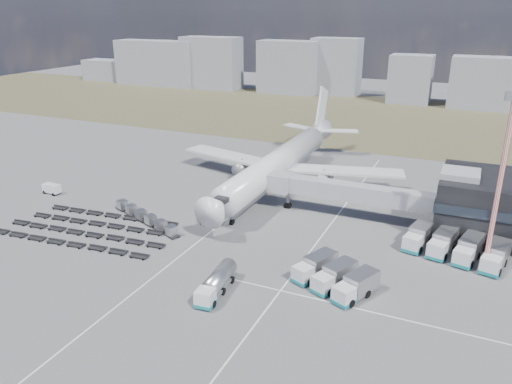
% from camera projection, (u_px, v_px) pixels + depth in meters
% --- Properties ---
extents(ground, '(420.00, 420.00, 0.00)m').
position_uv_depth(ground, '(207.00, 245.00, 81.14)').
color(ground, '#565659').
rests_on(ground, ground).
extents(grass_strip, '(420.00, 90.00, 0.01)m').
position_uv_depth(grass_strip, '(362.00, 117.00, 175.15)').
color(grass_strip, '#463D2A').
rests_on(grass_strip, ground).
extents(lane_markings, '(47.12, 110.00, 0.01)m').
position_uv_depth(lane_markings, '(270.00, 249.00, 79.94)').
color(lane_markings, silver).
rests_on(lane_markings, ground).
extents(jet_bridge, '(30.30, 3.80, 7.05)m').
position_uv_depth(jet_bridge, '(338.00, 190.00, 90.72)').
color(jet_bridge, '#939399').
rests_on(jet_bridge, ground).
extents(airliner, '(51.59, 64.53, 17.62)m').
position_uv_depth(airliner, '(281.00, 161.00, 106.96)').
color(airliner, silver).
rests_on(airliner, ground).
extents(skyline, '(305.90, 22.43, 23.89)m').
position_uv_depth(skyline, '(387.00, 76.00, 202.98)').
color(skyline, gray).
rests_on(skyline, ground).
extents(fuel_tanker, '(3.18, 9.58, 3.04)m').
position_uv_depth(fuel_tanker, '(216.00, 283.00, 67.13)').
color(fuel_tanker, silver).
rests_on(fuel_tanker, ground).
extents(pushback_tug, '(3.74, 2.54, 1.53)m').
position_uv_depth(pushback_tug, '(210.00, 220.00, 88.99)').
color(pushback_tug, silver).
rests_on(pushback_tug, ground).
extents(utility_van, '(3.90, 1.90, 2.08)m').
position_uv_depth(utility_van, '(52.00, 189.00, 103.12)').
color(utility_van, silver).
rests_on(utility_van, ground).
extents(catering_truck, '(3.94, 5.82, 2.47)m').
position_uv_depth(catering_truck, '(295.00, 176.00, 110.17)').
color(catering_truck, silver).
rests_on(catering_truck, ground).
extents(service_trucks_near, '(11.93, 10.70, 2.98)m').
position_uv_depth(service_trucks_near, '(335.00, 276.00, 68.62)').
color(service_trucks_near, silver).
rests_on(service_trucks_near, ground).
extents(service_trucks_far, '(15.71, 10.90, 3.18)m').
position_uv_depth(service_trucks_far, '(456.00, 246.00, 77.06)').
color(service_trucks_far, silver).
rests_on(service_trucks_far, ground).
extents(uld_row, '(18.18, 8.65, 1.72)m').
position_uv_depth(uld_row, '(146.00, 217.00, 89.34)').
color(uld_row, black).
rests_on(uld_row, ground).
extents(baggage_dollies, '(31.63, 16.43, 0.70)m').
position_uv_depth(baggage_dollies, '(89.00, 228.00, 86.55)').
color(baggage_dollies, black).
rests_on(baggage_dollies, ground).
extents(floodlight_mast, '(2.48, 2.02, 26.12)m').
position_uv_depth(floodlight_mast, '(499.00, 186.00, 69.10)').
color(floodlight_mast, red).
rests_on(floodlight_mast, ground).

